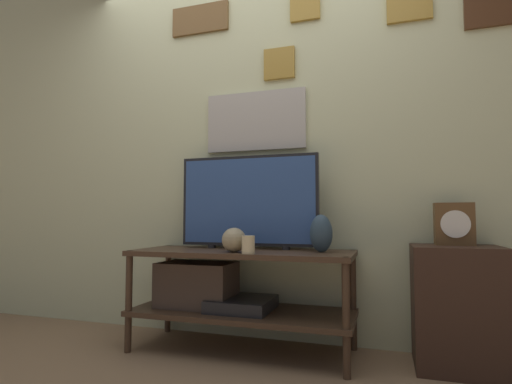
% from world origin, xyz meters
% --- Properties ---
extents(ground_plane, '(12.00, 12.00, 0.00)m').
position_xyz_m(ground_plane, '(0.00, 0.00, 0.00)').
color(ground_plane, '#846647').
extents(wall_back, '(6.40, 0.08, 2.70)m').
position_xyz_m(wall_back, '(0.01, 0.60, 1.36)').
color(wall_back, beige).
rests_on(wall_back, ground_plane).
extents(media_console, '(1.32, 0.51, 0.59)m').
position_xyz_m(media_console, '(-0.12, 0.30, 0.37)').
color(media_console, '#422D1E').
rests_on(media_console, ground_plane).
extents(television, '(0.90, 0.05, 0.59)m').
position_xyz_m(television, '(-0.00, 0.41, 0.89)').
color(television, black).
rests_on(television, media_console).
extents(vase_round_glass, '(0.14, 0.14, 0.14)m').
position_xyz_m(vase_round_glass, '(0.00, 0.16, 0.66)').
color(vase_round_glass, tan).
rests_on(vase_round_glass, media_console).
extents(vase_urn_stoneware, '(0.13, 0.10, 0.21)m').
position_xyz_m(vase_urn_stoneware, '(0.47, 0.30, 0.70)').
color(vase_urn_stoneware, '#2D4251').
rests_on(vase_urn_stoneware, media_console).
extents(candle_jar, '(0.07, 0.07, 0.10)m').
position_xyz_m(candle_jar, '(0.11, 0.10, 0.64)').
color(candle_jar, beige).
rests_on(candle_jar, media_console).
extents(side_table, '(0.44, 0.37, 0.64)m').
position_xyz_m(side_table, '(1.17, 0.37, 0.32)').
color(side_table, '#382319').
rests_on(side_table, ground_plane).
extents(mantel_clock, '(0.19, 0.11, 0.23)m').
position_xyz_m(mantel_clock, '(1.18, 0.42, 0.75)').
color(mantel_clock, brown).
rests_on(mantel_clock, side_table).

